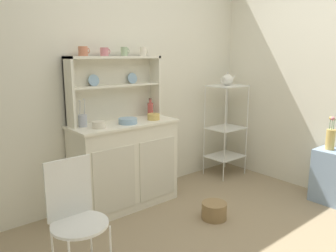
{
  "coord_description": "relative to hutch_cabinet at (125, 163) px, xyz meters",
  "views": [
    {
      "loc": [
        -1.92,
        -1.32,
        1.49
      ],
      "look_at": [
        0.13,
        1.12,
        0.81
      ],
      "focal_mm": 35.65,
      "sensor_mm": 36.0,
      "label": 1
    }
  ],
  "objects": [
    {
      "name": "wall_back",
      "position": [
        0.22,
        0.26,
        0.81
      ],
      "size": [
        3.84,
        0.05,
        2.5
      ],
      "primitive_type": "cube",
      "color": "silver",
      "rests_on": "ground"
    },
    {
      "name": "hutch_cabinet",
      "position": [
        0.0,
        0.0,
        0.0
      ],
      "size": [
        1.05,
        0.45,
        0.85
      ],
      "color": "silver",
      "rests_on": "ground"
    },
    {
      "name": "hutch_shelf_unit",
      "position": [
        -0.0,
        0.16,
        0.78
      ],
      "size": [
        0.98,
        0.18,
        0.63
      ],
      "color": "silver",
      "rests_on": "hutch_cabinet"
    },
    {
      "name": "bakers_rack",
      "position": [
        1.45,
        -0.05,
        0.23
      ],
      "size": [
        0.44,
        0.35,
        1.13
      ],
      "color": "silver",
      "rests_on": "ground"
    },
    {
      "name": "wire_chair",
      "position": [
        -0.89,
        -0.81,
        0.08
      ],
      "size": [
        0.36,
        0.36,
        0.85
      ],
      "rotation": [
        0.0,
        0.0,
        -0.33
      ],
      "color": "white",
      "rests_on": "ground"
    },
    {
      "name": "floor_basket",
      "position": [
        0.47,
        -0.78,
        -0.36
      ],
      "size": [
        0.23,
        0.23,
        0.15
      ],
      "primitive_type": "cylinder",
      "color": "#93754C",
      "rests_on": "ground"
    },
    {
      "name": "cup_terracotta_0",
      "position": [
        -0.33,
        0.12,
        1.09
      ],
      "size": [
        0.1,
        0.08,
        0.08
      ],
      "color": "#C67556",
      "rests_on": "hutch_shelf_unit"
    },
    {
      "name": "cup_rose_1",
      "position": [
        -0.11,
        0.12,
        1.08
      ],
      "size": [
        0.09,
        0.08,
        0.08
      ],
      "color": "#D17A84",
      "rests_on": "hutch_shelf_unit"
    },
    {
      "name": "cup_sage_2",
      "position": [
        0.11,
        0.12,
        1.09
      ],
      "size": [
        0.08,
        0.07,
        0.08
      ],
      "color": "#9EB78E",
      "rests_on": "hutch_shelf_unit"
    },
    {
      "name": "cup_cream_3",
      "position": [
        0.33,
        0.12,
        1.09
      ],
      "size": [
        0.08,
        0.07,
        0.09
      ],
      "color": "silver",
      "rests_on": "hutch_shelf_unit"
    },
    {
      "name": "bowl_mixing_large",
      "position": [
        -0.31,
        -0.07,
        0.45
      ],
      "size": [
        0.12,
        0.12,
        0.06
      ],
      "primitive_type": "cylinder",
      "color": "silver",
      "rests_on": "hutch_cabinet"
    },
    {
      "name": "bowl_floral_medium",
      "position": [
        -0.0,
        -0.07,
        0.44
      ],
      "size": [
        0.18,
        0.18,
        0.05
      ],
      "primitive_type": "cylinder",
      "color": "#8EB2D1",
      "rests_on": "hutch_cabinet"
    },
    {
      "name": "bowl_cream_small",
      "position": [
        0.31,
        -0.07,
        0.45
      ],
      "size": [
        0.12,
        0.12,
        0.06
      ],
      "primitive_type": "cylinder",
      "color": "#DBB760",
      "rests_on": "hutch_cabinet"
    },
    {
      "name": "jam_bottle",
      "position": [
        0.39,
        0.09,
        0.49
      ],
      "size": [
        0.06,
        0.06,
        0.2
      ],
      "color": "#B74C47",
      "rests_on": "hutch_cabinet"
    },
    {
      "name": "utensil_jar",
      "position": [
        -0.39,
        0.08,
        0.48
      ],
      "size": [
        0.08,
        0.08,
        0.25
      ],
      "color": "#B2B7C6",
      "rests_on": "hutch_cabinet"
    },
    {
      "name": "porcelain_teapot",
      "position": [
        1.45,
        -0.05,
        0.76
      ],
      "size": [
        0.23,
        0.14,
        0.16
      ],
      "color": "white",
      "rests_on": "bakers_rack"
    },
    {
      "name": "flower_vase",
      "position": [
        1.66,
        -1.24,
        0.23
      ],
      "size": [
        0.09,
        0.09,
        0.34
      ],
      "color": "#DBB760",
      "rests_on": "side_shelf_blue"
    }
  ]
}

